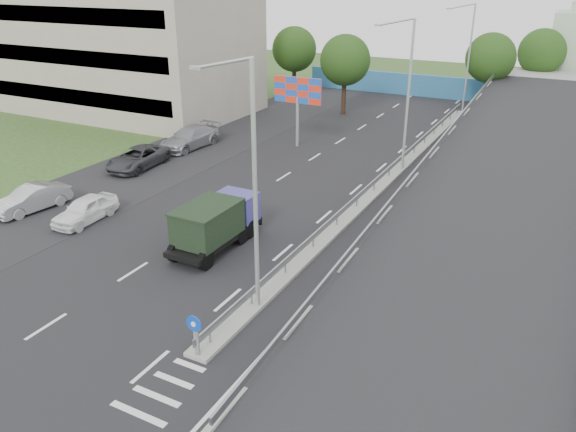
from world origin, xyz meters
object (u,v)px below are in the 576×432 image
Objects in this scene: lamp_post_mid at (406,88)px; dump_truck at (216,222)px; parked_car_b at (32,199)px; parked_car_d at (190,138)px; parked_car_a at (85,209)px; parked_car_c at (138,158)px; lamp_post_near at (250,177)px; lamp_post_far at (467,53)px; sign_bollard at (196,335)px; billboard at (298,94)px.

dump_truck is (-4.61, -15.95, -4.41)m from lamp_post_mid.
parked_car_b is 0.79× the size of parked_car_d.
parked_car_a is (-12.97, -16.70, -5.10)m from lamp_post_mid.
dump_truck reaches higher than parked_car_c.
lamp_post_mid is 17.38m from parked_car_d.
lamp_post_near is 14.32m from parked_car_a.
lamp_post_far reaches higher than parked_car_c.
lamp_post_near reaches higher than parked_car_b.
sign_bollard is at bearing -48.50° from parked_car_d.
parked_car_b is at bearing 157.96° from sign_bollard.
parked_car_a is at bearing -174.53° from dump_truck.
lamp_post_mid is 9.47m from billboard.
parked_car_b is at bearing -134.85° from lamp_post_mid.
parked_car_a is at bearing -109.47° from lamp_post_far.
lamp_post_mid is at bearing 74.23° from dump_truck.
lamp_post_far is at bearing 67.94° from parked_car_a.
sign_bollard is at bearing -70.79° from billboard.
sign_bollard reaches higher than parked_car_b.
lamp_post_mid reaches higher than billboard.
sign_bollard reaches higher than parked_car_d.
lamp_post_mid is at bearing 12.18° from parked_car_d.
lamp_post_far is 2.26× the size of parked_car_b.
dump_truck reaches higher than parked_car_d.
dump_truck is at bearing -44.72° from parked_car_d.
parked_car_c is 5.81m from parked_car_d.
sign_bollard is 24.30m from lamp_post_mid.
parked_car_d is (-3.52, 14.39, 0.12)m from parked_car_a.
lamp_post_mid is 1.78× the size of parked_car_d.
parked_car_b is at bearing -95.54° from parked_car_c.
parked_car_b is 0.84× the size of parked_car_c.
lamp_post_mid is 19.29m from parked_car_c.
lamp_post_near reaches higher than parked_car_c.
lamp_post_mid is at bearing 53.95° from parked_car_b.
parked_car_a is (-12.97, 3.30, -5.10)m from lamp_post_near.
billboard reaches higher than parked_car_c.
lamp_post_far reaches higher than billboard.
lamp_post_near reaches higher than parked_car_a.
sign_bollard is at bearing -13.24° from parked_car_b.
parked_car_d is (-16.49, -22.31, -4.99)m from lamp_post_far.
lamp_post_near is at bearing -90.00° from lamp_post_far.
lamp_post_near is 2.26× the size of parked_car_b.
lamp_post_near is 1.00× the size of lamp_post_mid.
parked_car_d reaches higher than parked_car_a.
lamp_post_far is 41.02m from parked_car_b.
billboard is at bearing 112.49° from lamp_post_near.
lamp_post_far is (0.11, 43.83, 4.77)m from sign_bollard.
dump_truck is at bearing -37.26° from parked_car_c.
lamp_post_near is at bearing -1.20° from parked_car_b.
parked_car_c is at bearing -88.35° from parked_car_d.
dump_truck is 12.38m from parked_car_b.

